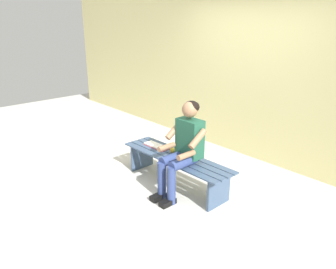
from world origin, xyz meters
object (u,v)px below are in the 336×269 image
Objects in this scene: apple at (173,150)px; book_open at (156,146)px; person_seated at (183,146)px; bench_near at (176,163)px.

apple is 0.32m from book_open.
person_seated is 16.03× the size of apple.
bench_near is at bearing 158.02° from apple.
person_seated is at bearing 157.07° from apple.
person_seated is 2.97× the size of book_open.
bench_near is 0.20m from apple.
bench_near is 1.41× the size of person_seated.
apple reaches higher than book_open.
person_seated is at bearing 156.53° from bench_near.
person_seated reaches higher than book_open.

